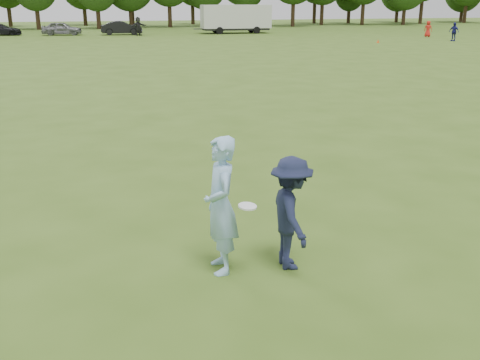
{
  "coord_description": "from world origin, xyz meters",
  "views": [
    {
      "loc": [
        -2.03,
        -7.45,
        3.94
      ],
      "look_at": [
        0.08,
        1.04,
        1.1
      ],
      "focal_mm": 42.0,
      "sensor_mm": 36.0,
      "label": 1
    }
  ],
  "objects_px": {
    "defender": "(291,213)",
    "player_far_d": "(138,26)",
    "car_f": "(122,28)",
    "thrower": "(221,206)",
    "player_far_b": "(454,32)",
    "field_cone": "(378,41)",
    "cargo_trailer": "(236,18)",
    "car_d": "(0,29)",
    "car_e": "(62,28)",
    "player_far_c": "(428,29)"
  },
  "relations": [
    {
      "from": "cargo_trailer",
      "to": "car_f",
      "type": "bearing_deg",
      "value": 178.65
    },
    {
      "from": "player_far_b",
      "to": "car_d",
      "type": "height_order",
      "value": "player_far_b"
    },
    {
      "from": "player_far_d",
      "to": "car_e",
      "type": "distance_m",
      "value": 8.65
    },
    {
      "from": "player_far_b",
      "to": "cargo_trailer",
      "type": "bearing_deg",
      "value": -159.43
    },
    {
      "from": "thrower",
      "to": "player_far_b",
      "type": "height_order",
      "value": "thrower"
    },
    {
      "from": "car_d",
      "to": "cargo_trailer",
      "type": "relative_size",
      "value": 0.5
    },
    {
      "from": "defender",
      "to": "player_far_b",
      "type": "height_order",
      "value": "player_far_b"
    },
    {
      "from": "defender",
      "to": "car_e",
      "type": "relative_size",
      "value": 0.41
    },
    {
      "from": "thrower",
      "to": "car_e",
      "type": "relative_size",
      "value": 0.48
    },
    {
      "from": "thrower",
      "to": "player_far_b",
      "type": "distance_m",
      "value": 51.99
    },
    {
      "from": "player_far_b",
      "to": "cargo_trailer",
      "type": "height_order",
      "value": "cargo_trailer"
    },
    {
      "from": "car_f",
      "to": "field_cone",
      "type": "relative_size",
      "value": 15.12
    },
    {
      "from": "player_far_d",
      "to": "car_d",
      "type": "height_order",
      "value": "player_far_d"
    },
    {
      "from": "player_far_b",
      "to": "car_e",
      "type": "xyz_separation_m",
      "value": [
        -36.91,
        18.42,
        -0.14
      ]
    },
    {
      "from": "car_d",
      "to": "cargo_trailer",
      "type": "bearing_deg",
      "value": -94.72
    },
    {
      "from": "defender",
      "to": "player_far_c",
      "type": "relative_size",
      "value": 1.05
    },
    {
      "from": "defender",
      "to": "player_far_d",
      "type": "height_order",
      "value": "player_far_d"
    },
    {
      "from": "defender",
      "to": "car_e",
      "type": "bearing_deg",
      "value": 8.76
    },
    {
      "from": "field_cone",
      "to": "defender",
      "type": "bearing_deg",
      "value": -118.77
    },
    {
      "from": "defender",
      "to": "cargo_trailer",
      "type": "height_order",
      "value": "cargo_trailer"
    },
    {
      "from": "thrower",
      "to": "defender",
      "type": "distance_m",
      "value": 1.07
    },
    {
      "from": "defender",
      "to": "car_f",
      "type": "bearing_deg",
      "value": 2.56
    },
    {
      "from": "cargo_trailer",
      "to": "player_far_d",
      "type": "bearing_deg",
      "value": -172.29
    },
    {
      "from": "defender",
      "to": "car_f",
      "type": "relative_size",
      "value": 0.38
    },
    {
      "from": "player_far_b",
      "to": "player_far_c",
      "type": "height_order",
      "value": "player_far_b"
    },
    {
      "from": "player_far_b",
      "to": "player_far_d",
      "type": "distance_m",
      "value": 32.71
    },
    {
      "from": "player_far_c",
      "to": "car_f",
      "type": "height_order",
      "value": "player_far_c"
    },
    {
      "from": "player_far_b",
      "to": "cargo_trailer",
      "type": "xyz_separation_m",
      "value": [
        -17.32,
        17.22,
        0.9
      ]
    },
    {
      "from": "player_far_d",
      "to": "cargo_trailer",
      "type": "distance_m",
      "value": 11.52
    },
    {
      "from": "car_e",
      "to": "car_f",
      "type": "height_order",
      "value": "car_f"
    },
    {
      "from": "car_f",
      "to": "field_cone",
      "type": "distance_m",
      "value": 28.63
    },
    {
      "from": "car_e",
      "to": "player_far_c",
      "type": "bearing_deg",
      "value": -101.58
    },
    {
      "from": "car_f",
      "to": "field_cone",
      "type": "xyz_separation_m",
      "value": [
        22.4,
        -17.82,
        -0.6
      ]
    },
    {
      "from": "car_d",
      "to": "field_cone",
      "type": "relative_size",
      "value": 14.91
    },
    {
      "from": "player_far_c",
      "to": "field_cone",
      "type": "relative_size",
      "value": 5.54
    },
    {
      "from": "field_cone",
      "to": "player_far_d",
      "type": "bearing_deg",
      "value": 142.33
    },
    {
      "from": "player_far_d",
      "to": "car_d",
      "type": "distance_m",
      "value": 15.31
    },
    {
      "from": "player_far_d",
      "to": "car_f",
      "type": "bearing_deg",
      "value": 101.82
    },
    {
      "from": "player_far_c",
      "to": "car_d",
      "type": "relative_size",
      "value": 0.37
    },
    {
      "from": "car_e",
      "to": "car_f",
      "type": "relative_size",
      "value": 0.95
    },
    {
      "from": "player_far_b",
      "to": "car_d",
      "type": "relative_size",
      "value": 0.39
    },
    {
      "from": "car_e",
      "to": "defender",
      "type": "bearing_deg",
      "value": -167.45
    },
    {
      "from": "player_far_b",
      "to": "player_far_d",
      "type": "bearing_deg",
      "value": -143.23
    },
    {
      "from": "player_far_b",
      "to": "field_cone",
      "type": "bearing_deg",
      "value": -112.53
    },
    {
      "from": "defender",
      "to": "player_far_b",
      "type": "distance_m",
      "value": 51.47
    },
    {
      "from": "player_far_d",
      "to": "field_cone",
      "type": "bearing_deg",
      "value": -68.72
    },
    {
      "from": "car_d",
      "to": "player_far_d",
      "type": "bearing_deg",
      "value": -104.3
    },
    {
      "from": "player_far_c",
      "to": "cargo_trailer",
      "type": "distance_m",
      "value": 21.46
    },
    {
      "from": "defender",
      "to": "car_f",
      "type": "height_order",
      "value": "defender"
    },
    {
      "from": "car_d",
      "to": "field_cone",
      "type": "distance_m",
      "value": 40.67
    }
  ]
}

